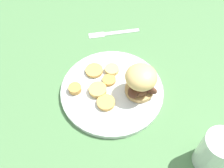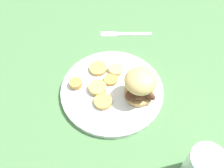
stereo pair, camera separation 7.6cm
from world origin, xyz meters
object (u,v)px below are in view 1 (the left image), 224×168
(dinner_plate, at_px, (112,90))
(drinking_glass, at_px, (215,152))
(sandwich, at_px, (141,81))
(fork, at_px, (113,33))

(dinner_plate, relative_size, drinking_glass, 2.51)
(sandwich, distance_m, drinking_glass, 0.26)
(dinner_plate, bearing_deg, fork, 107.85)
(fork, bearing_deg, drinking_glass, -44.03)
(sandwich, xyz_separation_m, fork, (-0.16, 0.23, -0.07))
(dinner_plate, height_order, drinking_glass, drinking_glass)
(sandwich, xyz_separation_m, drinking_glass, (0.22, -0.14, -0.01))
(dinner_plate, xyz_separation_m, drinking_glass, (0.30, -0.12, 0.05))
(fork, relative_size, drinking_glass, 1.39)
(sandwich, distance_m, fork, 0.28)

